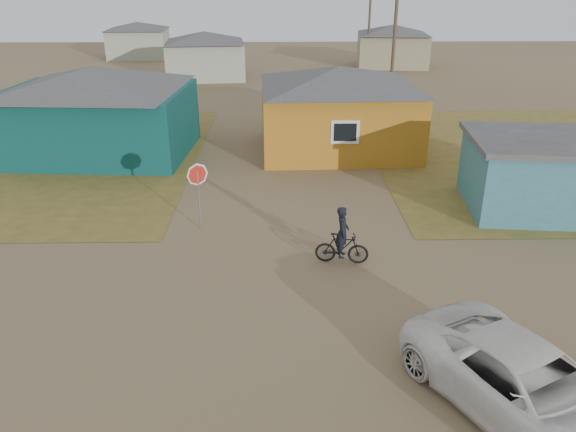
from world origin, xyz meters
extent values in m
plane|color=olive|center=(0.00, 0.00, 0.00)|extent=(120.00, 120.00, 0.00)
cube|color=#0A3A39|center=(-8.50, 13.50, 1.50)|extent=(8.40, 6.54, 3.00)
pyramid|color=#404042|center=(-8.50, 13.50, 3.50)|extent=(8.93, 7.08, 1.00)
cube|color=#B2731B|center=(2.50, 14.00, 1.50)|extent=(7.21, 6.24, 3.00)
pyramid|color=#404042|center=(2.50, 14.00, 3.45)|extent=(7.72, 6.76, 0.90)
cube|color=silver|center=(2.50, 10.97, 1.65)|extent=(1.20, 0.06, 1.00)
cube|color=black|center=(2.50, 10.94, 1.65)|extent=(0.95, 0.04, 0.75)
cube|color=teal|center=(9.50, 6.50, 1.20)|extent=(6.39, 4.61, 2.40)
cube|color=#404042|center=(9.50, 6.50, 2.50)|extent=(6.71, 4.93, 0.20)
cube|color=#9EA48D|center=(-6.00, 34.00, 1.40)|extent=(6.49, 5.60, 2.80)
pyramid|color=#404042|center=(-6.00, 34.00, 3.20)|extent=(7.04, 6.15, 0.80)
cube|color=gray|center=(10.00, 40.00, 1.40)|extent=(6.41, 5.50, 2.80)
pyramid|color=#404042|center=(10.00, 40.00, 3.20)|extent=(6.95, 6.05, 0.80)
cube|color=#9EA48D|center=(-14.00, 46.00, 1.35)|extent=(5.75, 5.28, 2.70)
pyramid|color=#404042|center=(-14.00, 46.00, 3.05)|extent=(6.28, 5.81, 0.70)
cylinder|color=#4E3F2F|center=(6.50, 22.00, 4.00)|extent=(0.20, 0.20, 8.00)
cylinder|color=#4E3F2F|center=(7.50, 38.00, 4.00)|extent=(0.20, 0.20, 8.00)
cylinder|color=gray|center=(-2.88, 5.01, 1.01)|extent=(0.06, 0.06, 2.03)
imported|color=black|center=(1.51, 2.56, 0.46)|extent=(1.59, 0.65, 0.93)
imported|color=black|center=(1.51, 2.56, 0.98)|extent=(0.44, 0.60, 1.53)
imported|color=white|center=(4.30, -3.67, 0.71)|extent=(4.46, 5.66, 1.43)
camera|label=1|loc=(-0.31, -11.87, 7.75)|focal=35.00mm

